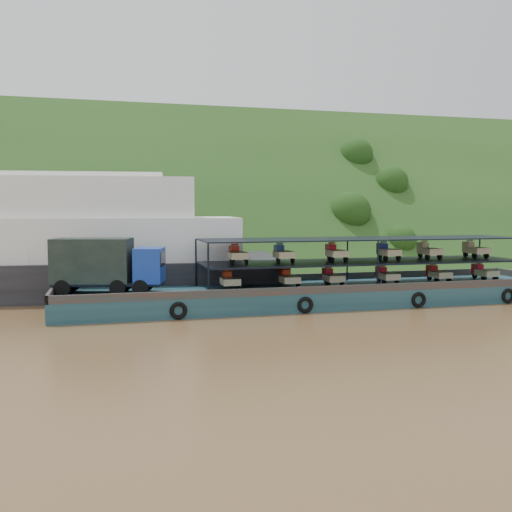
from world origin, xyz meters
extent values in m
plane|color=brown|center=(0.00, 0.00, 0.00)|extent=(160.00, 160.00, 0.00)
cube|color=#1D3C15|center=(0.00, 36.00, 0.00)|extent=(140.00, 39.60, 39.60)
cube|color=#123741|center=(1.60, 0.37, 0.60)|extent=(35.00, 7.00, 1.20)
cube|color=#592D19|center=(1.60, 3.77, 1.45)|extent=(35.00, 0.20, 0.50)
cube|color=#592D19|center=(1.60, -3.03, 1.45)|extent=(35.00, 0.20, 0.50)
cube|color=#592D19|center=(-15.80, 0.37, 1.45)|extent=(0.20, 7.00, 0.50)
torus|color=black|center=(-8.40, -3.18, 0.55)|extent=(1.06, 0.26, 1.06)
torus|color=black|center=(-0.40, -3.18, 0.55)|extent=(1.06, 0.26, 1.06)
torus|color=black|center=(7.60, -3.18, 0.55)|extent=(1.06, 0.26, 1.06)
torus|color=black|center=(14.60, -3.18, 0.55)|extent=(1.06, 0.26, 1.06)
cylinder|color=black|center=(-15.18, 0.28, 1.70)|extent=(1.06, 0.59, 1.01)
cylinder|color=black|center=(-14.66, 2.33, 1.70)|extent=(1.06, 0.59, 1.01)
cylinder|color=black|center=(-11.85, -0.55, 1.70)|extent=(1.06, 0.59, 1.01)
cylinder|color=black|center=(-11.34, 1.50, 1.70)|extent=(1.06, 0.59, 1.01)
cylinder|color=black|center=(-10.48, -0.89, 1.70)|extent=(1.06, 0.59, 1.01)
cylinder|color=black|center=(-9.97, 1.16, 1.70)|extent=(1.06, 0.59, 1.01)
cube|color=black|center=(-12.38, 0.67, 1.86)|extent=(7.19, 3.81, 0.20)
cube|color=#17389F|center=(-9.83, 0.04, 3.01)|extent=(2.25, 2.76, 2.22)
cube|color=black|center=(-9.00, -0.17, 3.42)|extent=(0.55, 1.97, 0.91)
cube|color=black|center=(-13.35, 0.91, 3.32)|extent=(5.28, 3.52, 2.82)
cube|color=black|center=(5.10, 0.37, 2.86)|extent=(23.00, 5.00, 0.12)
cube|color=black|center=(5.10, 0.37, 4.50)|extent=(23.00, 5.00, 0.08)
cylinder|color=black|center=(-6.40, -2.13, 2.85)|extent=(0.12, 0.12, 3.30)
cylinder|color=black|center=(-6.40, 2.87, 2.85)|extent=(0.12, 0.12, 3.30)
cylinder|color=black|center=(5.10, -2.13, 2.85)|extent=(0.12, 0.12, 3.30)
cylinder|color=black|center=(5.10, 2.87, 2.85)|extent=(0.12, 0.12, 3.30)
cylinder|color=black|center=(16.60, 2.87, 2.85)|extent=(0.12, 0.12, 3.30)
cylinder|color=black|center=(-4.57, 1.42, 1.46)|extent=(0.12, 0.52, 0.52)
cylinder|color=black|center=(-5.07, -0.38, 1.46)|extent=(0.14, 0.52, 0.52)
cylinder|color=black|center=(-4.07, -0.38, 1.46)|extent=(0.14, 0.52, 0.52)
cube|color=beige|center=(-4.57, -0.03, 1.80)|extent=(1.15, 1.50, 0.44)
cube|color=red|center=(-4.57, 1.12, 1.98)|extent=(0.55, 0.80, 0.80)
cube|color=red|center=(-4.57, 0.92, 2.48)|extent=(0.50, 0.10, 0.10)
cylinder|color=black|center=(-0.43, 1.42, 1.46)|extent=(0.12, 0.52, 0.52)
cylinder|color=black|center=(-0.93, -0.38, 1.46)|extent=(0.14, 0.52, 0.52)
cylinder|color=black|center=(0.07, -0.38, 1.46)|extent=(0.14, 0.52, 0.52)
cube|color=beige|center=(-0.43, -0.03, 1.80)|extent=(1.15, 1.50, 0.44)
cube|color=red|center=(-0.43, 1.12, 1.98)|extent=(0.55, 0.80, 0.80)
cube|color=red|center=(-0.43, 0.92, 2.48)|extent=(0.50, 0.10, 0.10)
cylinder|color=black|center=(2.79, 1.42, 1.46)|extent=(0.12, 0.52, 0.52)
cylinder|color=black|center=(2.29, -0.38, 1.46)|extent=(0.14, 0.52, 0.52)
cylinder|color=black|center=(3.29, -0.38, 1.46)|extent=(0.14, 0.52, 0.52)
cube|color=#C1AF89|center=(2.79, -0.03, 1.80)|extent=(1.15, 1.50, 0.44)
cube|color=#A80B16|center=(2.79, 1.12, 1.98)|extent=(0.55, 0.80, 0.80)
cube|color=#A80B16|center=(2.79, 0.92, 2.48)|extent=(0.50, 0.10, 0.10)
cylinder|color=black|center=(7.00, 1.42, 1.46)|extent=(0.12, 0.52, 0.52)
cylinder|color=black|center=(6.50, -0.38, 1.46)|extent=(0.14, 0.52, 0.52)
cylinder|color=black|center=(7.50, -0.38, 1.46)|extent=(0.14, 0.52, 0.52)
cube|color=beige|center=(7.00, -0.03, 1.80)|extent=(1.15, 1.50, 0.44)
cube|color=red|center=(7.00, 1.12, 1.98)|extent=(0.55, 0.80, 0.80)
cube|color=red|center=(7.00, 0.92, 2.48)|extent=(0.50, 0.10, 0.10)
cylinder|color=black|center=(11.21, 1.42, 1.46)|extent=(0.12, 0.52, 0.52)
cylinder|color=black|center=(10.71, -0.38, 1.46)|extent=(0.14, 0.52, 0.52)
cylinder|color=black|center=(11.71, -0.38, 1.46)|extent=(0.14, 0.52, 0.52)
cube|color=beige|center=(11.21, -0.03, 1.80)|extent=(1.15, 1.50, 0.44)
cube|color=#A80B0E|center=(11.21, 1.12, 1.98)|extent=(0.55, 0.80, 0.80)
cube|color=#A80B0E|center=(11.21, 0.92, 2.48)|extent=(0.50, 0.10, 0.10)
cylinder|color=black|center=(15.17, 1.42, 1.46)|extent=(0.12, 0.52, 0.52)
cylinder|color=black|center=(14.67, -0.38, 1.46)|extent=(0.14, 0.52, 0.52)
cylinder|color=black|center=(15.67, -0.38, 1.46)|extent=(0.14, 0.52, 0.52)
cube|color=beige|center=(15.17, -0.03, 1.80)|extent=(1.15, 1.50, 0.44)
cube|color=#B50C27|center=(15.17, 1.12, 1.98)|extent=(0.55, 0.80, 0.80)
cube|color=#B50C27|center=(15.17, 0.92, 2.48)|extent=(0.50, 0.10, 0.10)
cylinder|color=black|center=(-4.05, 1.42, 3.18)|extent=(0.12, 0.52, 0.52)
cylinder|color=black|center=(-4.55, -0.38, 3.18)|extent=(0.14, 0.52, 0.52)
cylinder|color=black|center=(-3.55, -0.38, 3.18)|extent=(0.14, 0.52, 0.52)
cube|color=beige|center=(-4.05, -0.03, 3.52)|extent=(1.15, 1.50, 0.44)
cube|color=red|center=(-4.05, 1.12, 3.70)|extent=(0.55, 0.80, 0.80)
cube|color=red|center=(-4.05, 0.92, 4.20)|extent=(0.50, 0.10, 0.10)
cylinder|color=black|center=(-0.84, 1.42, 3.18)|extent=(0.12, 0.52, 0.52)
cylinder|color=black|center=(-1.34, -0.38, 3.18)|extent=(0.14, 0.52, 0.52)
cylinder|color=black|center=(-0.34, -0.38, 3.18)|extent=(0.14, 0.52, 0.52)
cube|color=beige|center=(-0.84, -0.03, 3.52)|extent=(1.15, 1.50, 0.44)
cube|color=#19409A|center=(-0.84, 1.12, 3.70)|extent=(0.55, 0.80, 0.80)
cube|color=#19409A|center=(-0.84, 0.92, 4.20)|extent=(0.50, 0.10, 0.10)
cylinder|color=black|center=(3.03, 1.42, 3.18)|extent=(0.12, 0.52, 0.52)
cylinder|color=black|center=(2.53, -0.38, 3.18)|extent=(0.14, 0.52, 0.52)
cylinder|color=black|center=(3.53, -0.38, 3.18)|extent=(0.14, 0.52, 0.52)
cube|color=beige|center=(3.03, -0.03, 3.52)|extent=(1.15, 1.50, 0.44)
cube|color=red|center=(3.03, 1.12, 3.70)|extent=(0.55, 0.80, 0.80)
cube|color=red|center=(3.03, 0.92, 4.20)|extent=(0.50, 0.10, 0.10)
cylinder|color=black|center=(7.07, 1.42, 3.18)|extent=(0.12, 0.52, 0.52)
cylinder|color=black|center=(6.57, -0.38, 3.18)|extent=(0.14, 0.52, 0.52)
cylinder|color=black|center=(7.57, -0.38, 3.18)|extent=(0.14, 0.52, 0.52)
cube|color=beige|center=(7.07, -0.03, 3.52)|extent=(1.15, 1.50, 0.44)
cube|color=navy|center=(7.07, 1.12, 3.70)|extent=(0.55, 0.80, 0.80)
cube|color=navy|center=(7.07, 0.92, 4.20)|extent=(0.50, 0.10, 0.10)
cylinder|color=black|center=(10.39, 1.42, 3.18)|extent=(0.12, 0.52, 0.52)
cylinder|color=black|center=(9.89, -0.38, 3.18)|extent=(0.14, 0.52, 0.52)
cylinder|color=black|center=(10.89, -0.38, 3.18)|extent=(0.14, 0.52, 0.52)
cube|color=#CBBA90|center=(10.39, -0.03, 3.52)|extent=(1.15, 1.50, 0.44)
cube|color=beige|center=(10.39, 1.12, 3.70)|extent=(0.55, 0.80, 0.80)
cube|color=beige|center=(10.39, 0.92, 4.20)|extent=(0.50, 0.10, 0.10)
cylinder|color=black|center=(14.30, 1.42, 3.18)|extent=(0.12, 0.52, 0.52)
cylinder|color=black|center=(13.80, -0.38, 3.18)|extent=(0.14, 0.52, 0.52)
cylinder|color=black|center=(14.80, -0.38, 3.18)|extent=(0.14, 0.52, 0.52)
cube|color=#C9B98E|center=(14.30, -0.03, 3.52)|extent=(1.15, 1.50, 0.44)
cube|color=beige|center=(14.30, 1.12, 3.70)|extent=(0.55, 0.80, 0.80)
cube|color=beige|center=(14.30, 0.92, 4.20)|extent=(0.50, 0.10, 0.10)
camera|label=1|loc=(-12.48, -36.77, 6.54)|focal=40.00mm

